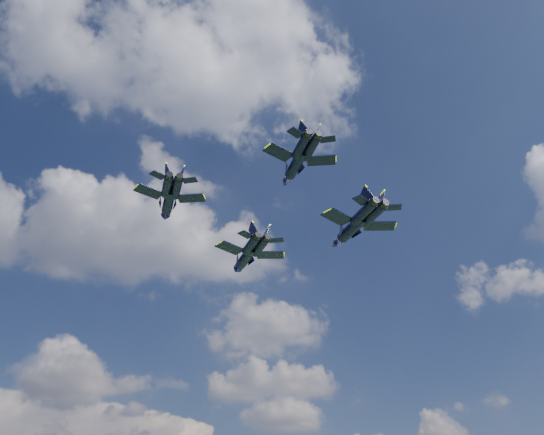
{
  "coord_description": "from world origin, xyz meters",
  "views": [
    {
      "loc": [
        -11.63,
        -71.8,
        18.75
      ],
      "look_at": [
        -0.48,
        2.67,
        64.2
      ],
      "focal_mm": 35.0,
      "sensor_mm": 36.0,
      "label": 1
    }
  ],
  "objects_px": {
    "jet_lead": "(246,257)",
    "jet_left": "(168,202)",
    "jet_slot": "(295,165)",
    "jet_right": "(351,229)"
  },
  "relations": [
    {
      "from": "jet_left",
      "to": "jet_slot",
      "type": "relative_size",
      "value": 1.04
    },
    {
      "from": "jet_right",
      "to": "jet_lead",
      "type": "bearing_deg",
      "value": 132.54
    },
    {
      "from": "jet_right",
      "to": "jet_slot",
      "type": "height_order",
      "value": "jet_right"
    },
    {
      "from": "jet_left",
      "to": "jet_right",
      "type": "distance_m",
      "value": 32.06
    },
    {
      "from": "jet_right",
      "to": "jet_slot",
      "type": "bearing_deg",
      "value": -138.79
    },
    {
      "from": "jet_lead",
      "to": "jet_slot",
      "type": "bearing_deg",
      "value": -95.23
    },
    {
      "from": "jet_right",
      "to": "jet_slot",
      "type": "distance_m",
      "value": 22.83
    },
    {
      "from": "jet_slot",
      "to": "jet_right",
      "type": "bearing_deg",
      "value": 45.72
    },
    {
      "from": "jet_right",
      "to": "jet_slot",
      "type": "xyz_separation_m",
      "value": [
        -13.46,
        -18.4,
        -1.08
      ]
    },
    {
      "from": "jet_lead",
      "to": "jet_left",
      "type": "height_order",
      "value": "jet_lead"
    }
  ]
}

